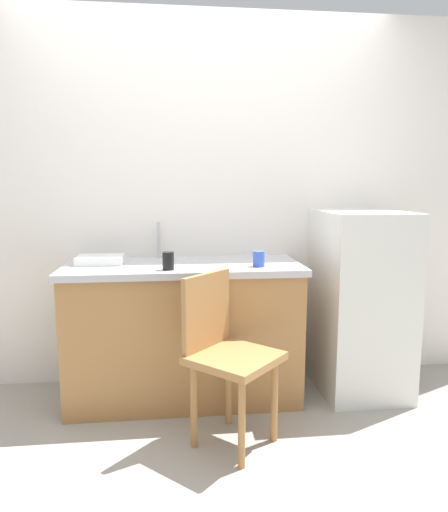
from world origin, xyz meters
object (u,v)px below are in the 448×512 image
at_px(refrigerator, 360,302).
at_px(cup_black, 168,261).
at_px(chair, 225,350).
at_px(dish_tray, 100,260).
at_px(cup_blue, 259,259).

height_order(refrigerator, cup_black, refrigerator).
height_order(refrigerator, chair, refrigerator).
bearing_deg(chair, refrigerator, -16.74).
bearing_deg(cup_black, chair, -50.88).
bearing_deg(refrigerator, dish_tray, 177.81).
distance_m(refrigerator, cup_blue, 0.78).
bearing_deg(cup_blue, cup_black, -175.20).
distance_m(dish_tray, cup_black, 0.49).
bearing_deg(dish_tray, chair, -40.57).
xyz_separation_m(chair, cup_black, (-0.29, 0.35, 0.42)).
relative_size(refrigerator, cup_blue, 12.71).
relative_size(refrigerator, dish_tray, 4.21).
xyz_separation_m(refrigerator, cup_blue, (-0.70, -0.14, 0.32)).
relative_size(cup_black, cup_blue, 1.11).
height_order(cup_black, cup_blue, cup_black).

